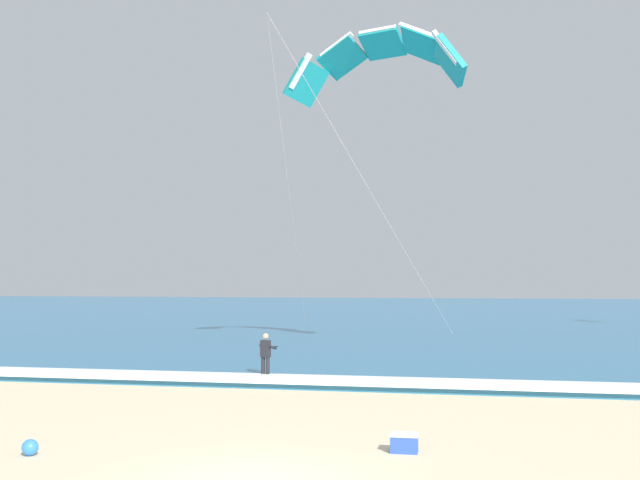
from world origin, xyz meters
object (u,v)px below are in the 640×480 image
surfboard (265,380)px  cooler_box (404,443)px  kite_primary (378,57)px  beach_ball (30,447)px  kitesurfer (266,354)px

surfboard → cooler_box: (5.77, -10.02, 0.18)m
kite_primary → cooler_box: size_ratio=25.35×
beach_ball → kitesurfer: bearing=81.7°
surfboard → cooler_box: cooler_box is taller
surfboard → kite_primary: kite_primary is taller
kitesurfer → beach_ball: size_ratio=5.05×
kitesurfer → kite_primary: (3.02, 9.35, 13.52)m
surfboard → beach_ball: size_ratio=4.39×
kitesurfer → beach_ball: kitesurfer is taller
beach_ball → cooler_box: bearing=13.3°
kite_primary → beach_ball: size_ratio=43.95×
cooler_box → kite_primary: bearing=98.1°
surfboard → kite_primary: bearing=72.1°
surfboard → kitesurfer: bearing=73.6°
surfboard → kite_primary: 17.47m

